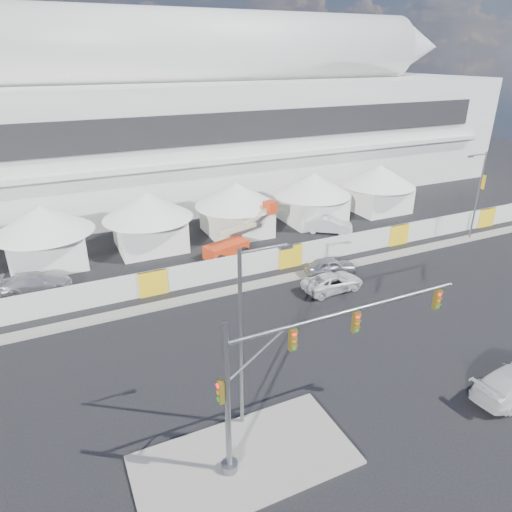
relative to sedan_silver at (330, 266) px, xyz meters
name	(u,v)px	position (x,y,z in m)	size (l,w,h in m)	color
ground	(320,385)	(-8.37, -11.71, -0.74)	(160.00, 160.00, 0.00)	black
median_island	(244,460)	(-14.37, -14.71, -0.66)	(10.00, 5.00, 0.15)	gray
far_curb	(427,247)	(11.63, 0.79, -0.68)	(80.00, 1.20, 0.12)	gray
stadium	(210,117)	(0.34, 29.80, 8.71)	(80.00, 24.80, 21.98)	silver
tent_row	(194,210)	(-7.87, 12.29, 2.41)	(53.40, 8.40, 5.40)	white
hoarding_fence	(290,256)	(-2.37, 2.79, 0.26)	(70.00, 0.25, 2.00)	silver
scaffold_tower	(449,131)	(37.63, 24.29, 5.26)	(4.40, 4.40, 12.00)	#595B60
sedan_silver	(330,266)	(0.00, 0.00, 0.00)	(4.34, 1.74, 1.48)	#B5B5BA
pickup_curb	(333,282)	(-1.38, -2.46, -0.05)	(4.99, 2.30, 1.39)	white
lot_car_a	(328,225)	(5.33, 8.44, 0.08)	(4.98, 1.74, 1.64)	silver
lot_car_c	(36,282)	(-22.56, 7.26, 0.01)	(5.19, 2.11, 1.51)	silver
traffic_mast	(282,375)	(-12.67, -14.98, 3.78)	(12.13, 0.75, 7.69)	slate
streetlight_median	(246,328)	(-13.28, -12.51, 4.86)	(2.62, 0.26, 9.49)	slate
streetlight_curb	(478,190)	(17.03, 0.79, 4.35)	(2.59, 0.58, 8.76)	gray
boom_lift	(234,243)	(-5.76, 7.27, 0.36)	(8.33, 2.91, 4.10)	red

